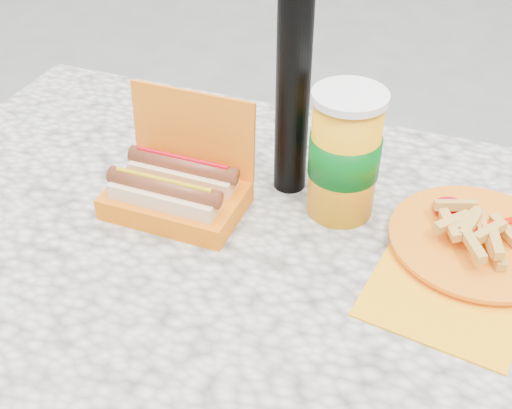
% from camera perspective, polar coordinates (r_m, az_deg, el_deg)
% --- Properties ---
extents(picnic_table, '(1.20, 0.80, 0.75)m').
position_cam_1_polar(picnic_table, '(0.97, -0.26, -8.57)').
color(picnic_table, beige).
rests_on(picnic_table, ground).
extents(hotdog_box, '(0.20, 0.14, 0.16)m').
position_cam_1_polar(hotdog_box, '(0.95, -7.06, 1.46)').
color(hotdog_box, orange).
rests_on(hotdog_box, picnic_table).
extents(fries_plate, '(0.26, 0.34, 0.05)m').
position_cam_1_polar(fries_plate, '(0.94, 18.82, -3.26)').
color(fries_plate, '#FFA510').
rests_on(fries_plate, picnic_table).
extents(soda_cup, '(0.10, 0.10, 0.20)m').
position_cam_1_polar(soda_cup, '(0.92, 7.87, 4.42)').
color(soda_cup, '#FFA20E').
rests_on(soda_cup, picnic_table).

